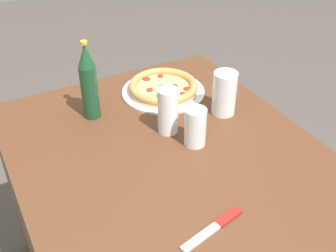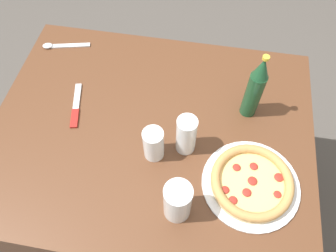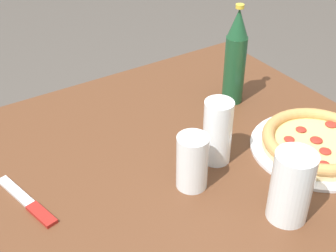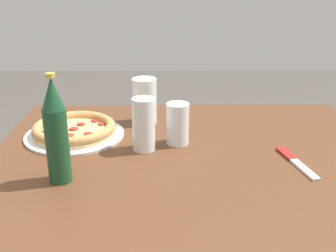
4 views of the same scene
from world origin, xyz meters
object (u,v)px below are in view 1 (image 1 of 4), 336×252
beer_bottle (89,82)px  pizza_pepperoni (163,88)px  glass_orange_juice (195,128)px  knife (215,227)px  glass_lemonade (168,113)px  glass_mango_juice (224,96)px

beer_bottle → pizza_pepperoni: bearing=-85.6°
glass_orange_juice → knife: 0.35m
pizza_pepperoni → glass_orange_juice: 0.33m
glass_lemonade → glass_mango_juice: 0.22m
glass_orange_juice → glass_lemonade: bearing=23.0°
pizza_pepperoni → knife: (-0.64, 0.19, -0.02)m
glass_orange_juice → beer_bottle: 0.38m
pizza_pepperoni → glass_orange_juice: glass_orange_juice is taller
glass_mango_juice → glass_orange_juice: (-0.11, 0.18, -0.01)m
pizza_pepperoni → glass_mango_juice: 0.25m
glass_mango_juice → pizza_pepperoni: bearing=29.2°
pizza_pepperoni → knife: 0.67m
glass_lemonade → glass_orange_juice: bearing=-157.0°
glass_mango_juice → beer_bottle: bearing=64.5°
pizza_pepperoni → glass_orange_juice: size_ratio=2.45×
beer_bottle → glass_lemonade: bearing=-137.2°
beer_bottle → glass_orange_juice: bearing=-142.7°
glass_mango_juice → glass_orange_juice: size_ratio=1.22×
glass_orange_juice → knife: glass_orange_juice is taller
glass_mango_juice → beer_bottle: size_ratio=0.55×
glass_mango_juice → knife: 0.53m
glass_lemonade → beer_bottle: beer_bottle is taller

